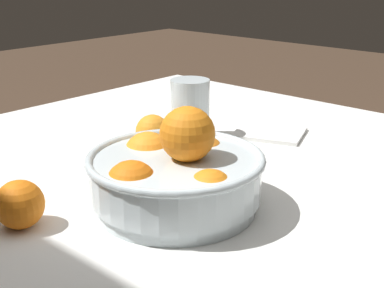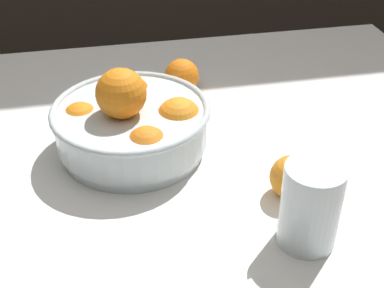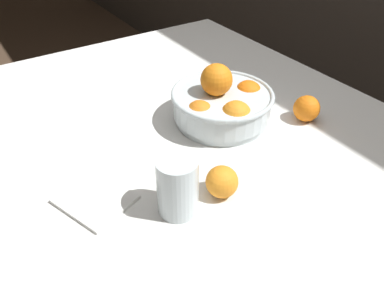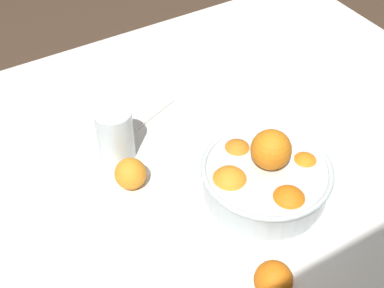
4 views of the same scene
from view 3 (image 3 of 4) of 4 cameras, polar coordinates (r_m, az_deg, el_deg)
name	(u,v)px [view 3 (image 3 of 4)]	position (r m, az deg, el deg)	size (l,w,h in m)	color
dining_table	(177,155)	(1.00, -2.28, -1.73)	(1.38, 1.18, 0.78)	white
fruit_bowl	(222,103)	(0.99, 4.64, 6.18)	(0.27, 0.27, 0.16)	silver
juice_glass	(178,189)	(0.73, -2.19, -6.86)	(0.08, 0.08, 0.13)	#F4A314
orange_loose_near_bowl	(307,109)	(1.04, 17.05, 5.19)	(0.07, 0.07, 0.07)	orange
orange_loose_front	(222,182)	(0.77, 4.58, -5.76)	(0.07, 0.07, 0.07)	orange
napkin	(95,199)	(0.80, -14.55, -8.10)	(0.14, 0.12, 0.01)	white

